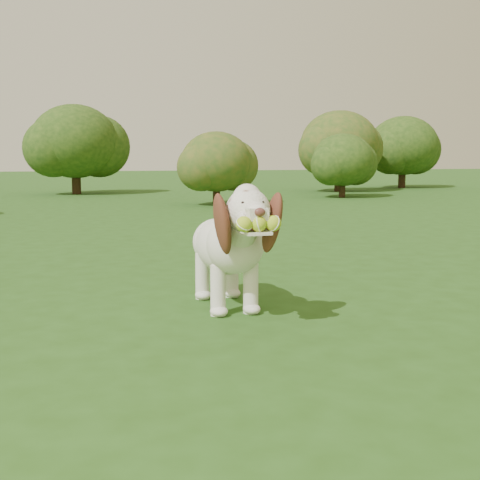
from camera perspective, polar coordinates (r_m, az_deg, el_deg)
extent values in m
plane|color=#244915|center=(4.19, -5.00, -5.11)|extent=(80.00, 80.00, 0.00)
ellipsoid|color=white|center=(3.79, -1.45, -0.51)|extent=(0.35, 0.67, 0.36)
ellipsoid|color=white|center=(3.54, -0.44, -0.44)|extent=(0.35, 0.35, 0.34)
ellipsoid|color=white|center=(4.01, -2.27, -0.19)|extent=(0.32, 0.32, 0.31)
cylinder|color=white|center=(3.40, 0.14, 0.78)|extent=(0.18, 0.27, 0.27)
sphere|color=white|center=(3.26, 0.77, 2.81)|extent=(0.24, 0.24, 0.24)
sphere|color=white|center=(3.28, 0.67, 3.99)|extent=(0.16, 0.16, 0.16)
cube|color=white|center=(3.13, 1.48, 2.50)|extent=(0.10, 0.14, 0.07)
ellipsoid|color=#592D28|center=(3.06, 1.91, 2.66)|extent=(0.06, 0.04, 0.04)
cube|color=white|center=(3.13, 1.56, 0.72)|extent=(0.13, 0.15, 0.02)
ellipsoid|color=brown|center=(3.24, -1.69, 1.51)|extent=(0.14, 0.23, 0.37)
ellipsoid|color=brown|center=(3.32, 3.07, 1.65)|extent=(0.14, 0.23, 0.37)
cylinder|color=white|center=(4.15, -2.73, 0.63)|extent=(0.06, 0.17, 0.13)
cylinder|color=white|center=(3.58, -2.10, -4.79)|extent=(0.09, 0.09, 0.30)
cylinder|color=white|center=(3.64, 1.02, -4.61)|extent=(0.09, 0.09, 0.30)
cylinder|color=white|center=(4.01, -3.60, -3.45)|extent=(0.09, 0.09, 0.30)
cylinder|color=white|center=(4.06, -0.79, -3.30)|extent=(0.09, 0.09, 0.30)
sphere|color=yellow|center=(3.06, 0.37, 1.50)|extent=(0.08, 0.08, 0.08)
sphere|color=yellow|center=(3.08, 1.79, 1.55)|extent=(0.08, 0.08, 0.08)
sphere|color=yellow|center=(3.11, 3.18, 1.59)|extent=(0.08, 0.08, 0.08)
cylinder|color=#382314|center=(17.05, 9.33, 5.77)|extent=(0.22, 0.22, 0.72)
ellipsoid|color=#1D3C12|center=(17.04, 9.40, 8.98)|extent=(2.15, 2.15, 1.83)
cylinder|color=#382314|center=(16.16, -15.26, 5.53)|extent=(0.23, 0.23, 0.74)
ellipsoid|color=#1D3C12|center=(16.15, -15.39, 9.01)|extent=(2.21, 2.21, 1.88)
cylinder|color=#382314|center=(14.49, 9.67, 4.96)|extent=(0.15, 0.15, 0.48)
ellipsoid|color=#1D3C12|center=(14.47, 9.73, 7.50)|extent=(1.45, 1.45, 1.23)
cylinder|color=#382314|center=(12.04, -2.25, 4.46)|extent=(0.15, 0.15, 0.47)
ellipsoid|color=#1D3C12|center=(12.02, -2.27, 7.43)|extent=(1.40, 1.40, 1.19)
cylinder|color=#382314|center=(19.56, 15.11, 5.85)|extent=(0.22, 0.22, 0.71)
ellipsoid|color=#1D3C12|center=(19.55, 15.21, 8.63)|extent=(2.14, 2.14, 1.82)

